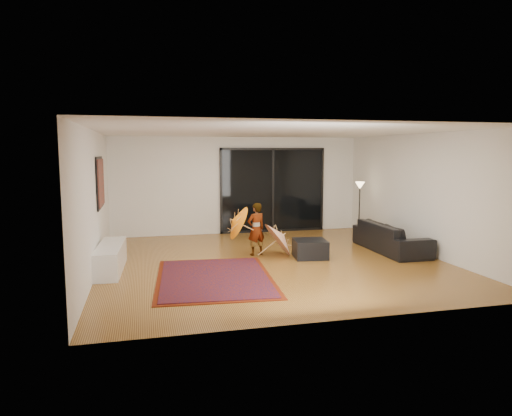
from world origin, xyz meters
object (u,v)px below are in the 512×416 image
object	(u,v)px
ottoman	(310,249)
child	(256,229)
media_console	(110,258)
sofa	(391,237)

from	to	relation	value
ottoman	child	size ratio (longest dim) A/B	0.59
media_console	child	distance (m)	3.14
media_console	child	bearing A→B (deg)	14.53
media_console	sofa	world-z (taller)	sofa
ottoman	child	xyz separation A→B (m)	(-1.08, 0.52, 0.39)
ottoman	child	world-z (taller)	child
sofa	child	bearing A→B (deg)	84.62
media_console	ottoman	bearing A→B (deg)	4.34
media_console	child	size ratio (longest dim) A/B	1.54
sofa	ottoman	xyz separation A→B (m)	(-2.06, -0.19, -0.13)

